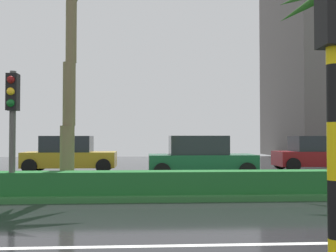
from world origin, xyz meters
TOP-DOWN VIEW (x-y plane):
  - traffic_signal_median_right at (2.38, 6.40)m, footprint 0.28×0.43m
  - traffic_signal_foreground at (7.79, -0.04)m, footprint 0.28×0.43m
  - car_in_traffic_leading at (2.25, 15.07)m, footprint 4.30×2.02m
  - car_in_traffic_second at (8.09, 11.97)m, footprint 4.30×2.02m
  - car_in_traffic_third at (14.45, 15.25)m, footprint 4.30×2.02m

SIDE VIEW (x-z plane):
  - car_in_traffic_leading at x=2.25m, z-range -0.03..1.69m
  - car_in_traffic_second at x=8.09m, z-range -0.03..1.69m
  - car_in_traffic_third at x=14.45m, z-range -0.03..1.69m
  - traffic_signal_median_right at x=2.38m, z-range 0.76..3.99m
  - traffic_signal_foreground at x=7.79m, z-range 0.69..4.34m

